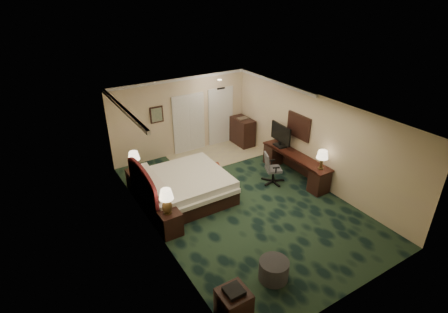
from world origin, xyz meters
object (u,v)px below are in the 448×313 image
lamp_near (167,201)px  desk_chair (274,168)px  ottoman (274,270)px  nightstand_far (136,180)px  desk (295,166)px  tv (281,136)px  bed (185,187)px  nightstand_near (170,222)px  side_table (234,304)px  lamp_far (134,162)px  minibar (242,131)px  bed_bench (216,178)px

lamp_near → desk_chair: size_ratio=0.65×
ottoman → nightstand_far: bearing=104.3°
desk → tv: tv is taller
bed → nightstand_far: size_ratio=3.89×
nightstand_far → ottoman: (1.24, -4.87, -0.07)m
desk → tv: bearing=90.4°
nightstand_near → tv: tv is taller
lamp_near → side_table: size_ratio=1.11×
ottoman → lamp_far: bearing=104.3°
bed → nightstand_near: 1.52m
nightstand_far → lamp_far: bearing=-73.9°
desk_chair → minibar: bearing=97.0°
bed → desk_chair: size_ratio=2.30×
desk_chair → side_table: bearing=-114.6°
tv → desk_chair: tv is taller
bed_bench → desk: bearing=-2.9°
ottoman → tv: bearing=49.3°
bed → nightstand_near: bearing=-130.0°
nightstand_far → bed_bench: 2.35m
desk_chair → minibar: 2.91m
lamp_far → desk_chair: bearing=-26.4°
nightstand_far → lamp_far: size_ratio=0.93×
desk_chair → lamp_far: bearing=176.1°
bed_bench → minibar: bearing=58.2°
bed_bench → ottoman: 3.92m
desk → bed_bench: bearing=159.7°
ottoman → minibar: (3.19, 5.83, 0.29)m
lamp_far → desk: 4.85m
lamp_near → bed: bearing=49.7°
lamp_near → nightstand_far: bearing=89.5°
nightstand_near → lamp_far: size_ratio=0.98×
desk → desk_chair: desk_chair is taller
bed → lamp_far: size_ratio=3.62×
nightstand_near → bed_bench: 2.50m
ottoman → desk: size_ratio=0.24×
nightstand_far → ottoman: bearing=-75.7°
lamp_far → desk_chair: (3.65, -1.81, -0.41)m
nightstand_far → tv: 4.66m
desk → desk_chair: (-0.79, 0.07, 0.12)m
lamp_far → nightstand_far: bearing=106.1°
nightstand_near → lamp_near: 0.64m
lamp_far → ottoman: lamp_far is taller
nightstand_near → ottoman: size_ratio=1.00×
lamp_near → minibar: (4.45, 3.38, -0.44)m
bed_bench → desk: (2.34, -0.87, 0.16)m
nightstand_near → nightstand_far: nightstand_near is taller
lamp_far → desk: (4.44, -1.88, -0.53)m
minibar → bed: bearing=-147.5°
minibar → side_table: bearing=-125.4°
nightstand_far → lamp_near: size_ratio=0.91×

